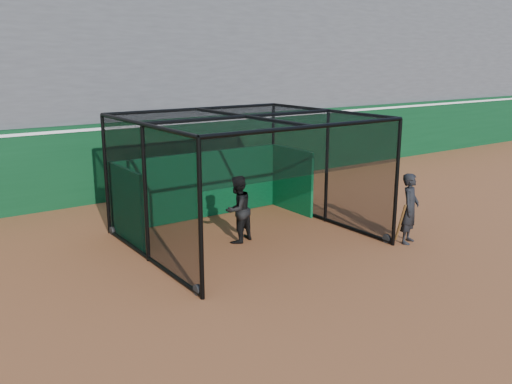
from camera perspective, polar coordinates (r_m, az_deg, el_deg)
ground at (r=11.45m, az=4.33°, el=-9.04°), size 120.00×120.00×0.00m
outfield_wall at (r=18.21m, az=-12.79°, el=3.50°), size 50.00×0.50×2.50m
grandstand at (r=21.48m, az=-17.22°, el=13.31°), size 50.00×7.85×8.95m
batting_cage at (r=13.40m, az=-1.07°, el=1.34°), size 5.44×5.02×3.10m
batter at (r=13.36m, az=-1.95°, el=-1.83°), size 0.98×0.87×1.68m
on_deck_player at (r=13.80m, az=15.87°, el=-1.70°), size 0.76×0.65×1.75m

